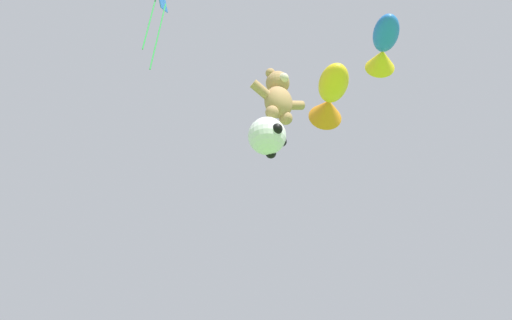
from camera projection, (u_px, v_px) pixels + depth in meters
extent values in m
ellipsoid|color=tan|center=(278.00, 102.00, 10.57)|extent=(0.78, 0.67, 0.96)
sphere|color=tan|center=(278.00, 83.00, 10.97)|extent=(0.66, 0.66, 0.66)
sphere|color=beige|center=(284.00, 78.00, 10.75)|extent=(0.28, 0.28, 0.28)
sphere|color=tan|center=(270.00, 73.00, 11.01)|extent=(0.27, 0.27, 0.27)
cylinder|color=tan|center=(260.00, 90.00, 10.42)|extent=(0.57, 0.25, 0.45)
sphere|color=tan|center=(272.00, 112.00, 10.22)|extent=(0.36, 0.36, 0.36)
sphere|color=tan|center=(284.00, 80.00, 11.22)|extent=(0.27, 0.27, 0.27)
cylinder|color=tan|center=(295.00, 105.00, 10.92)|extent=(0.57, 0.25, 0.45)
sphere|color=tan|center=(286.00, 118.00, 10.41)|extent=(0.36, 0.36, 0.36)
sphere|color=white|center=(267.00, 136.00, 9.49)|extent=(0.92, 0.92, 0.92)
sphere|color=black|center=(281.00, 142.00, 9.67)|extent=(0.26, 0.26, 0.26)
sphere|color=black|center=(257.00, 131.00, 9.81)|extent=(0.26, 0.26, 0.26)
sphere|color=black|center=(277.00, 129.00, 9.16)|extent=(0.26, 0.26, 0.26)
sphere|color=black|center=(271.00, 153.00, 9.49)|extent=(0.26, 0.26, 0.26)
ellipsoid|color=yellow|center=(333.00, 83.00, 11.59)|extent=(1.47, 1.67, 0.72)
cone|color=orange|center=(327.00, 109.00, 12.51)|extent=(1.32, 1.22, 1.06)
sphere|color=black|center=(336.00, 67.00, 11.32)|extent=(0.19, 0.19, 0.19)
ellipsoid|color=blue|center=(386.00, 33.00, 9.05)|extent=(1.07, 1.13, 0.49)
cone|color=yellow|center=(381.00, 59.00, 9.68)|extent=(0.90, 0.87, 0.71)
sphere|color=black|center=(387.00, 18.00, 8.86)|extent=(0.13, 0.13, 0.13)
cylinder|color=green|center=(149.00, 23.00, 9.44)|extent=(0.03, 0.19, 1.69)
cylinder|color=green|center=(158.00, 35.00, 9.44)|extent=(0.03, 0.23, 2.16)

